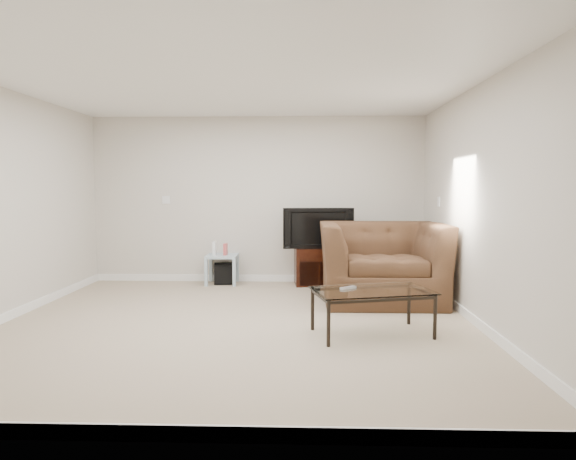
{
  "coord_description": "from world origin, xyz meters",
  "views": [
    {
      "loc": [
        0.71,
        -5.26,
        1.44
      ],
      "look_at": [
        0.5,
        1.2,
        0.9
      ],
      "focal_mm": 32.0,
      "sensor_mm": 36.0,
      "label": 1
    }
  ],
  "objects_px": {
    "television": "(318,228)",
    "coffee_table": "(372,312)",
    "side_table": "(222,269)",
    "recliner": "(382,249)",
    "subwoofer": "(224,273)",
    "tv_stand": "(317,266)"
  },
  "relations": [
    {
      "from": "tv_stand",
      "to": "recliner",
      "type": "distance_m",
      "value": 1.39
    },
    {
      "from": "television",
      "to": "subwoofer",
      "type": "distance_m",
      "value": 1.56
    },
    {
      "from": "subwoofer",
      "to": "side_table",
      "type": "bearing_deg",
      "value": -145.57
    },
    {
      "from": "side_table",
      "to": "recliner",
      "type": "distance_m",
      "value": 2.5
    },
    {
      "from": "side_table",
      "to": "coffee_table",
      "type": "height_order",
      "value": "coffee_table"
    },
    {
      "from": "television",
      "to": "recliner",
      "type": "distance_m",
      "value": 1.32
    },
    {
      "from": "tv_stand",
      "to": "subwoofer",
      "type": "height_order",
      "value": "tv_stand"
    },
    {
      "from": "tv_stand",
      "to": "television",
      "type": "bearing_deg",
      "value": -90.0
    },
    {
      "from": "side_table",
      "to": "subwoofer",
      "type": "distance_m",
      "value": 0.07
    },
    {
      "from": "tv_stand",
      "to": "recliner",
      "type": "bearing_deg",
      "value": -59.51
    },
    {
      "from": "television",
      "to": "coffee_table",
      "type": "distance_m",
      "value": 2.69
    },
    {
      "from": "subwoofer",
      "to": "recliner",
      "type": "xyz_separation_m",
      "value": [
        2.18,
        -1.1,
        0.51
      ]
    },
    {
      "from": "side_table",
      "to": "tv_stand",
      "type": "bearing_deg",
      "value": 0.0
    },
    {
      "from": "side_table",
      "to": "television",
      "type": "bearing_deg",
      "value": -1.11
    },
    {
      "from": "television",
      "to": "side_table",
      "type": "xyz_separation_m",
      "value": [
        -1.42,
        0.03,
        -0.63
      ]
    },
    {
      "from": "tv_stand",
      "to": "coffee_table",
      "type": "relative_size",
      "value": 0.59
    },
    {
      "from": "television",
      "to": "coffee_table",
      "type": "xyz_separation_m",
      "value": [
        0.47,
        -2.57,
        -0.63
      ]
    },
    {
      "from": "television",
      "to": "recliner",
      "type": "height_order",
      "value": "recliner"
    },
    {
      "from": "television",
      "to": "subwoofer",
      "type": "relative_size",
      "value": 3.26
    },
    {
      "from": "tv_stand",
      "to": "side_table",
      "type": "height_order",
      "value": "tv_stand"
    },
    {
      "from": "side_table",
      "to": "subwoofer",
      "type": "height_order",
      "value": "side_table"
    },
    {
      "from": "tv_stand",
      "to": "subwoofer",
      "type": "bearing_deg",
      "value": 173.71
    }
  ]
}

